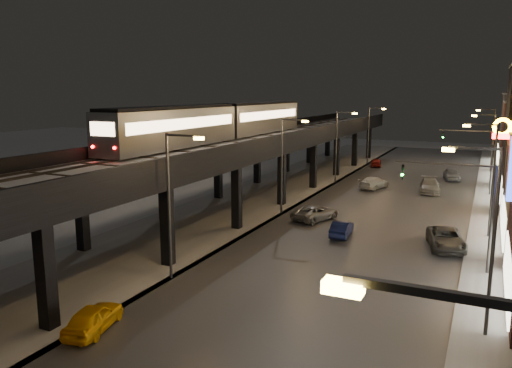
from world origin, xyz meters
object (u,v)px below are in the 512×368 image
at_px(car_near_white, 342,229).
at_px(car_onc_white, 430,186).
at_px(car_onc_dark, 446,239).
at_px(car_mid_dark, 374,183).
at_px(subway_train, 223,121).
at_px(car_far_white, 376,163).
at_px(car_mid_silver, 316,213).
at_px(car_onc_red, 452,175).
at_px(car_taxi, 93,319).

bearing_deg(car_near_white, car_onc_white, -105.81).
bearing_deg(car_onc_dark, car_mid_dark, 102.67).
distance_m(subway_train, car_far_white, 33.61).
distance_m(car_near_white, car_mid_silver, 5.26).
xyz_separation_m(subway_train, car_onc_white, (19.23, 13.75, -7.62)).
distance_m(subway_train, car_onc_red, 32.39).
height_order(car_near_white, car_onc_dark, car_onc_dark).
bearing_deg(car_onc_red, car_mid_dark, -138.70).
distance_m(car_onc_dark, car_onc_red, 31.15).
relative_size(car_mid_silver, car_far_white, 1.30).
distance_m(car_taxi, car_mid_silver, 24.86).
distance_m(car_far_white, car_onc_white, 20.05).
height_order(car_taxi, car_mid_dark, car_mid_dark).
bearing_deg(car_near_white, car_onc_dark, 176.65).
relative_size(car_mid_silver, car_onc_red, 1.10).
distance_m(subway_train, car_mid_dark, 20.08).
xyz_separation_m(subway_train, car_mid_dark, (12.99, 13.25, -7.69)).
distance_m(subway_train, car_onc_dark, 25.11).
distance_m(car_onc_white, car_onc_red, 9.91).
xyz_separation_m(car_near_white, car_mid_silver, (-3.47, 3.95, 0.07)).
relative_size(car_mid_dark, car_onc_red, 1.08).
xyz_separation_m(car_taxi, car_onc_dark, (14.27, 20.85, 0.06)).
bearing_deg(car_mid_dark, car_onc_white, -160.06).
bearing_deg(car_mid_silver, car_near_white, 151.14).
xyz_separation_m(car_mid_silver, car_mid_dark, (1.59, 17.02, 0.02)).
height_order(subway_train, car_onc_dark, subway_train).
relative_size(subway_train, car_onc_white, 6.74).
bearing_deg(car_mid_silver, car_far_white, -67.05).
xyz_separation_m(car_far_white, car_onc_dark, (13.15, -38.88, 0.07)).
relative_size(car_near_white, car_onc_dark, 0.72).
bearing_deg(subway_train, car_onc_white, 35.56).
bearing_deg(car_mid_silver, car_onc_red, -89.40).
xyz_separation_m(car_taxi, car_far_white, (1.12, 59.73, -0.01)).
bearing_deg(car_onc_white, car_near_white, -109.23).
xyz_separation_m(car_mid_dark, car_onc_dark, (9.68, -20.84, 0.02)).
height_order(car_taxi, car_far_white, car_taxi).
relative_size(subway_train, car_taxi, 9.31).
bearing_deg(car_onc_red, car_onc_white, -110.82).
bearing_deg(car_onc_white, car_onc_dark, -88.59).
height_order(car_mid_dark, car_far_white, car_mid_dark).
distance_m(car_far_white, car_onc_red, 13.82).
height_order(car_mid_dark, car_onc_red, car_onc_red).
height_order(car_near_white, car_mid_silver, car_mid_silver).
xyz_separation_m(car_taxi, car_onc_white, (10.84, 42.19, 0.12)).
relative_size(subway_train, car_far_white, 9.47).
xyz_separation_m(car_far_white, car_onc_red, (11.42, -7.78, 0.12)).
distance_m(car_taxi, car_mid_dark, 41.95).
height_order(car_taxi, car_near_white, car_taxi).
bearing_deg(car_onc_red, car_onc_dark, -97.73).
bearing_deg(car_onc_white, car_onc_red, 72.37).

